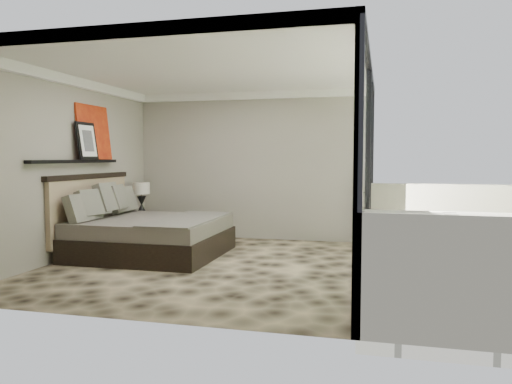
% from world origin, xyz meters
% --- Properties ---
extents(floor, '(5.00, 5.00, 0.00)m').
position_xyz_m(floor, '(0.00, 0.00, 0.00)').
color(floor, black).
rests_on(floor, ground).
extents(ceiling, '(4.50, 5.00, 0.02)m').
position_xyz_m(ceiling, '(0.00, 0.00, 2.79)').
color(ceiling, silver).
rests_on(ceiling, back_wall).
extents(back_wall, '(4.50, 0.02, 2.80)m').
position_xyz_m(back_wall, '(0.00, 2.49, 1.40)').
color(back_wall, gray).
rests_on(back_wall, floor).
extents(left_wall, '(0.02, 5.00, 2.80)m').
position_xyz_m(left_wall, '(-2.24, 0.00, 1.40)').
color(left_wall, gray).
rests_on(left_wall, floor).
extents(glass_wall, '(0.08, 5.00, 2.80)m').
position_xyz_m(glass_wall, '(2.25, 0.00, 1.40)').
color(glass_wall, white).
rests_on(glass_wall, floor).
extents(terrace_slab, '(3.00, 5.00, 0.12)m').
position_xyz_m(terrace_slab, '(3.75, 0.00, -0.06)').
color(terrace_slab, beige).
rests_on(terrace_slab, ground).
extents(picture_ledge, '(0.12, 2.20, 0.05)m').
position_xyz_m(picture_ledge, '(-2.18, 0.10, 1.50)').
color(picture_ledge, black).
rests_on(picture_ledge, left_wall).
extents(bed, '(2.22, 2.15, 1.23)m').
position_xyz_m(bed, '(-1.21, 0.48, 0.36)').
color(bed, black).
rests_on(bed, floor).
extents(nightstand, '(0.52, 0.52, 0.47)m').
position_xyz_m(nightstand, '(-1.91, 1.80, 0.23)').
color(nightstand, black).
rests_on(nightstand, floor).
extents(table_lamp, '(0.31, 0.31, 0.57)m').
position_xyz_m(table_lamp, '(-1.92, 1.75, 0.89)').
color(table_lamp, black).
rests_on(table_lamp, nightstand).
extents(abstract_canvas, '(0.13, 0.90, 0.90)m').
position_xyz_m(abstract_canvas, '(-2.19, 0.63, 1.97)').
color(abstract_canvas, red).
rests_on(abstract_canvas, picture_ledge).
extents(framed_print, '(0.11, 0.50, 0.60)m').
position_xyz_m(framed_print, '(-2.14, 0.34, 1.82)').
color(framed_print, black).
rests_on(framed_print, picture_ledge).
extents(ottoman, '(0.56, 0.56, 0.45)m').
position_xyz_m(ottoman, '(3.90, 1.40, 0.23)').
color(ottoman, silver).
rests_on(ottoman, terrace_slab).
extents(lounger, '(1.20, 1.78, 0.63)m').
position_xyz_m(lounger, '(3.13, -0.16, 0.20)').
color(lounger, silver).
rests_on(lounger, terrace_slab).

